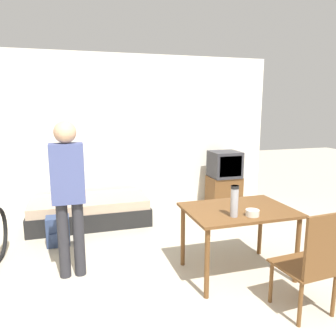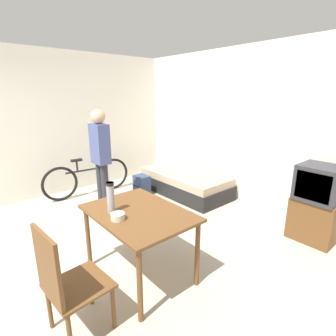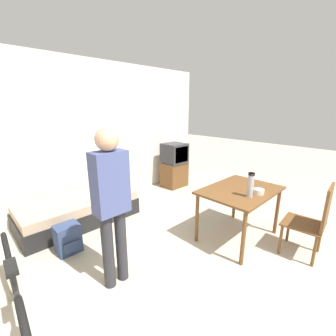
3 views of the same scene
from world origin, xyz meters
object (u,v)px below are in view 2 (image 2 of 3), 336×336
(tv, at_px, (317,204))
(person_standing, at_px, (101,154))
(daybed, at_px, (185,183))
(dining_table, at_px, (139,220))
(bicycle, at_px, (88,178))
(wooden_chair, at_px, (64,280))
(backpack, at_px, (142,186))
(mate_bowl, at_px, (118,216))
(thermos_flask, at_px, (111,196))

(tv, bearing_deg, person_standing, -147.15)
(daybed, distance_m, dining_table, 2.60)
(daybed, distance_m, person_standing, 1.82)
(tv, xyz_separation_m, bicycle, (-3.54, -1.60, -0.19))
(tv, xyz_separation_m, person_standing, (-2.67, -1.72, 0.47))
(wooden_chair, xyz_separation_m, bicycle, (-2.88, 1.47, -0.20))
(backpack, bearing_deg, mate_bowl, -39.73)
(mate_bowl, bearing_deg, daybed, 122.44)
(person_standing, distance_m, mate_bowl, 1.92)
(dining_table, xyz_separation_m, wooden_chair, (0.26, -0.87, -0.12))
(daybed, bearing_deg, mate_bowl, -57.56)
(person_standing, bearing_deg, dining_table, -15.01)
(dining_table, bearing_deg, thermos_flask, -128.52)
(wooden_chair, distance_m, mate_bowl, 0.71)
(dining_table, relative_size, wooden_chair, 1.16)
(daybed, xyz_separation_m, person_standing, (-0.28, -1.62, 0.78))
(dining_table, distance_m, wooden_chair, 0.92)
(mate_bowl, bearing_deg, backpack, 140.27)
(thermos_flask, bearing_deg, tv, 65.66)
(person_standing, relative_size, thermos_flask, 5.29)
(daybed, relative_size, tv, 1.76)
(tv, relative_size, thermos_flask, 3.26)
(tv, distance_m, bicycle, 3.89)
(thermos_flask, distance_m, mate_bowl, 0.24)
(mate_bowl, bearing_deg, tv, 69.76)
(daybed, bearing_deg, bicycle, -127.68)
(dining_table, height_order, bicycle, dining_table)
(bicycle, height_order, mate_bowl, mate_bowl)
(thermos_flask, bearing_deg, backpack, 137.99)
(tv, height_order, dining_table, tv)
(daybed, distance_m, mate_bowl, 2.83)
(bicycle, bearing_deg, daybed, 52.32)
(daybed, relative_size, bicycle, 1.08)
(bicycle, relative_size, mate_bowl, 12.44)
(bicycle, xyz_separation_m, thermos_flask, (2.46, -0.81, 0.59))
(wooden_chair, distance_m, person_standing, 2.46)
(mate_bowl, bearing_deg, thermos_flask, 169.61)
(mate_bowl, bearing_deg, person_standing, 157.86)
(thermos_flask, relative_size, mate_bowl, 2.34)
(person_standing, bearing_deg, tv, 32.85)
(person_standing, xyz_separation_m, mate_bowl, (1.77, -0.72, -0.21))
(backpack, bearing_deg, bicycle, -132.31)
(dining_table, distance_m, backpack, 2.40)
(bicycle, bearing_deg, wooden_chair, -26.93)
(dining_table, bearing_deg, daybed, 125.11)
(bicycle, distance_m, backpack, 1.05)
(tv, height_order, mate_bowl, tv)
(tv, xyz_separation_m, mate_bowl, (-0.90, -2.44, 0.26))
(wooden_chair, bearing_deg, dining_table, 106.36)
(mate_bowl, height_order, backpack, mate_bowl)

